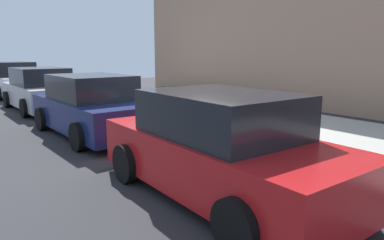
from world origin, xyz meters
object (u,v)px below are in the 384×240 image
suitcase_olive_2 (262,129)px  suitcase_navy_3 (243,123)px  suitcase_silver_1 (282,134)px  fire_hydrant (151,101)px  suitcase_silver_8 (173,108)px  suitcase_red_4 (226,120)px  suitcase_black_6 (196,117)px  bollard_post (137,102)px  parked_car_white_3 (12,80)px  parked_car_navy_1 (92,107)px  suitcase_olive_9 (163,106)px  suitcase_teal_0 (304,136)px  suitcase_maroon_5 (208,119)px  parked_car_silver_2 (41,90)px  suitcase_teal_7 (186,111)px  parked_car_red_0 (220,148)px

suitcase_olive_2 → suitcase_navy_3: size_ratio=1.13×
suitcase_silver_1 → fire_hydrant: fire_hydrant is taller
suitcase_silver_8 → suitcase_red_4: bearing=-178.6°
suitcase_black_6 → bollard_post: bearing=1.5°
parked_car_white_3 → parked_car_navy_1: bearing=-180.0°
suitcase_olive_9 → bollard_post: size_ratio=1.43×
suitcase_black_6 → parked_car_navy_1: (1.41, 2.34, 0.33)m
parked_car_navy_1 → suitcase_black_6: bearing=-121.0°
fire_hydrant → parked_car_white_3: 9.75m
parked_car_navy_1 → suitcase_red_4: bearing=-136.4°
suitcase_olive_2 → fire_hydrant: suitcase_olive_2 is taller
suitcase_silver_1 → parked_car_white_3: bearing=9.3°
suitcase_teal_0 → bollard_post: 6.52m
fire_hydrant → suitcase_maroon_5: bearing=178.6°
suitcase_silver_8 → parked_car_silver_2: 5.88m
parked_car_silver_2 → suitcase_black_6: bearing=-160.2°
suitcase_black_6 → parked_car_navy_1: 2.75m
suitcase_teal_0 → suitcase_teal_7: 3.92m
suitcase_silver_1 → suitcase_olive_9: bearing=1.1°
suitcase_teal_0 → suitcase_red_4: suitcase_teal_0 is taller
fire_hydrant → suitcase_navy_3: bearing=-179.5°
fire_hydrant → parked_car_navy_1: 2.64m
parked_car_silver_2 → suitcase_maroon_5: bearing=-161.7°
bollard_post → suitcase_black_6: bearing=-178.5°
bollard_post → suitcase_red_4: bearing=-177.9°
suitcase_teal_0 → suitcase_teal_7: size_ratio=1.28×
suitcase_maroon_5 → parked_car_white_3: size_ratio=0.13×
suitcase_black_6 → fire_hydrant: bearing=-1.6°
suitcase_navy_3 → parked_car_silver_2: parked_car_silver_2 is taller
suitcase_maroon_5 → fire_hydrant: fire_hydrant is taller
suitcase_maroon_5 → parked_car_silver_2: size_ratio=0.14×
bollard_post → suitcase_silver_1: bearing=-178.5°
suitcase_silver_1 → suitcase_navy_3: (1.16, -0.02, 0.03)m
parked_car_red_0 → parked_car_white_3: size_ratio=0.88×
suitcase_navy_3 → bollard_post: size_ratio=1.09×
parked_car_red_0 → suitcase_navy_3: bearing=-51.5°
suitcase_silver_1 → suitcase_teal_7: suitcase_teal_7 is taller
suitcase_silver_1 → suitcase_maroon_5: bearing=2.2°
suitcase_silver_8 → parked_car_white_3: parked_car_white_3 is taller
suitcase_silver_8 → suitcase_teal_0: bearing=-179.5°
suitcase_teal_0 → parked_car_white_3: 15.48m
suitcase_teal_7 → parked_car_red_0: 4.82m
suitcase_silver_8 → parked_car_navy_1: bearing=83.3°
suitcase_maroon_5 → suitcase_teal_7: bearing=-3.9°
suitcase_maroon_5 → fire_hydrant: (3.02, -0.08, 0.14)m
suitcase_teal_0 → parked_car_white_3: size_ratio=0.20×
parked_car_red_0 → parked_car_navy_1: bearing=-0.0°
parked_car_silver_2 → parked_car_white_3: bearing=0.0°
parked_car_white_3 → suitcase_navy_3: bearing=-169.8°
suitcase_navy_3 → parked_car_red_0: parked_car_red_0 is taller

